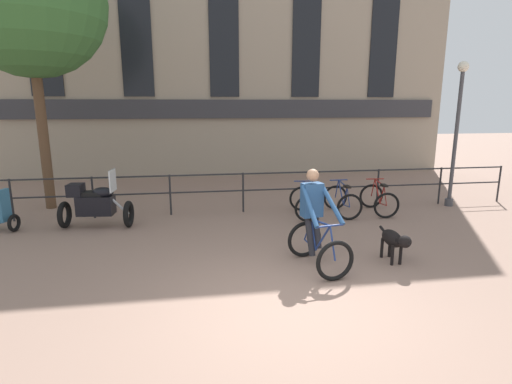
% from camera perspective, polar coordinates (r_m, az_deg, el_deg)
% --- Properties ---
extents(ground_plane, '(60.00, 60.00, 0.00)m').
position_cam_1_polar(ground_plane, '(5.81, 4.83, -16.36)').
color(ground_plane, '#8E7060').
extents(canal_railing, '(15.05, 0.05, 1.05)m').
position_cam_1_polar(canal_railing, '(10.42, -1.85, 0.93)').
color(canal_railing, '#232326').
rests_on(canal_railing, ground_plane).
extents(building_facade, '(18.00, 0.72, 11.32)m').
position_cam_1_polar(building_facade, '(16.22, -4.73, 22.53)').
color(building_facade, gray).
rests_on(building_facade, ground_plane).
extents(cyclist_with_bike, '(0.88, 1.27, 1.70)m').
position_cam_1_polar(cyclist_with_bike, '(7.03, 8.53, -4.49)').
color(cyclist_with_bike, black).
rests_on(cyclist_with_bike, ground_plane).
extents(dog, '(0.27, 1.02, 0.62)m').
position_cam_1_polar(dog, '(7.56, 19.19, -6.49)').
color(dog, black).
rests_on(dog, ground_plane).
extents(parked_motorcycle, '(1.63, 0.79, 1.35)m').
position_cam_1_polar(parked_motorcycle, '(9.83, -22.00, -1.57)').
color(parked_motorcycle, black).
rests_on(parked_motorcycle, ground_plane).
extents(parked_bicycle_near_lamp, '(0.78, 1.18, 0.86)m').
position_cam_1_polar(parked_bicycle_near_lamp, '(10.17, 6.98, -1.49)').
color(parked_bicycle_near_lamp, black).
rests_on(parked_bicycle_near_lamp, ground_plane).
extents(parked_bicycle_mid_left, '(0.67, 1.12, 0.86)m').
position_cam_1_polar(parked_bicycle_mid_left, '(10.48, 12.23, -1.26)').
color(parked_bicycle_mid_left, black).
rests_on(parked_bicycle_mid_left, ground_plane).
extents(parked_bicycle_mid_right, '(0.74, 1.16, 0.86)m').
position_cam_1_polar(parked_bicycle_mid_right, '(10.87, 17.12, -1.04)').
color(parked_bicycle_mid_right, black).
rests_on(parked_bicycle_mid_right, ground_plane).
extents(street_lamp, '(0.28, 0.28, 3.88)m').
position_cam_1_polar(street_lamp, '(12.14, 26.78, 8.33)').
color(street_lamp, '#424247').
rests_on(street_lamp, ground_plane).
extents(tree_canalside_left, '(3.78, 3.78, 7.21)m').
position_cam_1_polar(tree_canalside_left, '(12.27, -29.83, 22.71)').
color(tree_canalside_left, brown).
rests_on(tree_canalside_left, ground_plane).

